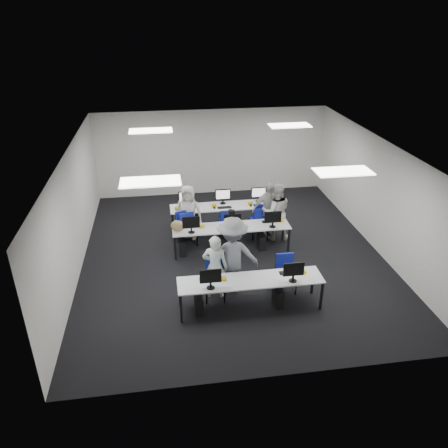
{
  "coord_description": "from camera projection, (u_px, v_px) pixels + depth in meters",
  "views": [
    {
      "loc": [
        -1.75,
        -10.22,
        6.08
      ],
      "look_at": [
        -0.25,
        -0.14,
        1.0
      ],
      "focal_mm": 35.0,
      "sensor_mm": 36.0,
      "label": 1
    }
  ],
  "objects": [
    {
      "name": "dslr_camera",
      "position": [
        232.0,
        212.0,
        9.72
      ],
      "size": [
        0.14,
        0.18,
        0.1
      ],
      "primitive_type": "cube",
      "rotation": [
        0.0,
        0.0,
        3.13
      ],
      "color": "black",
      "rests_on": "photographer"
    },
    {
      "name": "ceiling_panels",
      "position": [
        233.0,
        148.0,
        10.65
      ],
      "size": [
        5.2,
        4.6,
        0.02
      ],
      "color": "white",
      "rests_on": "room"
    },
    {
      "name": "photographer",
      "position": [
        232.0,
        256.0,
        10.02
      ],
      "size": [
        1.24,
        0.72,
        1.91
      ],
      "primitive_type": "imported",
      "rotation": [
        0.0,
        0.0,
        3.13
      ],
      "color": "slate",
      "rests_on": "ground"
    },
    {
      "name": "desk_mid",
      "position": [
        231.0,
        228.0,
        11.86
      ],
      "size": [
        3.2,
        0.7,
        0.73
      ],
      "color": "silver",
      "rests_on": "ground"
    },
    {
      "name": "equipment_mid",
      "position": [
        224.0,
        240.0,
        11.96
      ],
      "size": [
        2.91,
        0.41,
        1.19
      ],
      "color": "white",
      "rests_on": "desk_mid"
    },
    {
      "name": "desk_front",
      "position": [
        250.0,
        282.0,
        9.56
      ],
      "size": [
        3.2,
        0.7,
        0.73
      ],
      "color": "silver",
      "rests_on": "ground"
    },
    {
      "name": "chair_3",
      "position": [
        230.0,
        231.0,
        12.62
      ],
      "size": [
        0.46,
        0.49,
        0.81
      ],
      "rotation": [
        0.0,
        0.0,
        0.15
      ],
      "color": "navy",
      "rests_on": "ground"
    },
    {
      "name": "chair_1",
      "position": [
        285.0,
        280.0,
        10.33
      ],
      "size": [
        0.45,
        0.49,
        0.9
      ],
      "rotation": [
        0.0,
        0.0,
        -0.01
      ],
      "color": "navy",
      "rests_on": "ground"
    },
    {
      "name": "chair_5",
      "position": [
        185.0,
        230.0,
        12.59
      ],
      "size": [
        0.59,
        0.62,
        0.93
      ],
      "rotation": [
        0.0,
        0.0,
        0.32
      ],
      "color": "navy",
      "rests_on": "ground"
    },
    {
      "name": "student_0",
      "position": [
        215.0,
        267.0,
        9.88
      ],
      "size": [
        0.66,
        0.53,
        1.59
      ],
      "primitive_type": "imported",
      "rotation": [
        0.0,
        0.0,
        2.86
      ],
      "color": "#BBBAB0",
      "rests_on": "ground"
    },
    {
      "name": "equipment_back",
      "position": [
        230.0,
        216.0,
        13.28
      ],
      "size": [
        2.91,
        0.41,
        1.19
      ],
      "color": "white",
      "rests_on": "desk_back"
    },
    {
      "name": "chair_0",
      "position": [
        215.0,
        286.0,
        10.07
      ],
      "size": [
        0.49,
        0.53,
        0.93
      ],
      "rotation": [
        0.0,
        0.0,
        -0.09
      ],
      "color": "navy",
      "rests_on": "ground"
    },
    {
      "name": "equipment_front",
      "position": [
        242.0,
        295.0,
        9.66
      ],
      "size": [
        2.51,
        0.41,
        1.19
      ],
      "color": "#0C65A7",
      "rests_on": "desk_front"
    },
    {
      "name": "chair_4",
      "position": [
        261.0,
        228.0,
        12.73
      ],
      "size": [
        0.59,
        0.62,
        0.96
      ],
      "rotation": [
        0.0,
        0.0,
        -0.27
      ],
      "color": "navy",
      "rests_on": "ground"
    },
    {
      "name": "student_2",
      "position": [
        189.0,
        212.0,
        12.48
      ],
      "size": [
        0.9,
        0.7,
        1.62
      ],
      "primitive_type": "imported",
      "rotation": [
        0.0,
        0.0,
        -0.26
      ],
      "color": "#BBBAB0",
      "rests_on": "ground"
    },
    {
      "name": "chair_2",
      "position": [
        187.0,
        235.0,
        12.34
      ],
      "size": [
        0.63,
        0.65,
        0.97
      ],
      "rotation": [
        0.0,
        0.0,
        0.36
      ],
      "color": "navy",
      "rests_on": "ground"
    },
    {
      "name": "student_3",
      "position": [
        268.0,
        209.0,
        12.64
      ],
      "size": [
        1.01,
        0.54,
        1.64
      ],
      "primitive_type": "imported",
      "rotation": [
        0.0,
        0.0,
        0.16
      ],
      "color": "#BBBAB0",
      "rests_on": "ground"
    },
    {
      "name": "chair_7",
      "position": [
        258.0,
        225.0,
        12.95
      ],
      "size": [
        0.5,
        0.53,
        0.89
      ],
      "rotation": [
        0.0,
        0.0,
        0.14
      ],
      "color": "navy",
      "rests_on": "ground"
    },
    {
      "name": "chair_6",
      "position": [
        226.0,
        226.0,
        12.89
      ],
      "size": [
        0.42,
        0.46,
        0.85
      ],
      "rotation": [
        0.0,
        0.0,
        0.01
      ],
      "color": "navy",
      "rests_on": "ground"
    },
    {
      "name": "student_1",
      "position": [
        276.0,
        212.0,
        12.43
      ],
      "size": [
        0.89,
        0.73,
        1.69
      ],
      "primitive_type": "imported",
      "rotation": [
        0.0,
        0.0,
        3.03
      ],
      "color": "#BBBAB0",
      "rests_on": "ground"
    },
    {
      "name": "room",
      "position": [
        233.0,
        204.0,
        11.32
      ],
      "size": [
        9.0,
        9.02,
        3.0
      ],
      "color": "black",
      "rests_on": "ground"
    },
    {
      "name": "handbag",
      "position": [
        178.0,
        226.0,
        11.55
      ],
      "size": [
        0.4,
        0.3,
        0.3
      ],
      "primitive_type": "ellipsoid",
      "rotation": [
        0.0,
        0.0,
        -0.17
      ],
      "color": "olive",
      "rests_on": "desk_mid"
    },
    {
      "name": "desk_back",
      "position": [
        224.0,
        207.0,
        13.1
      ],
      "size": [
        3.2,
        0.7,
        0.73
      ],
      "color": "silver",
      "rests_on": "ground"
    }
  ]
}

